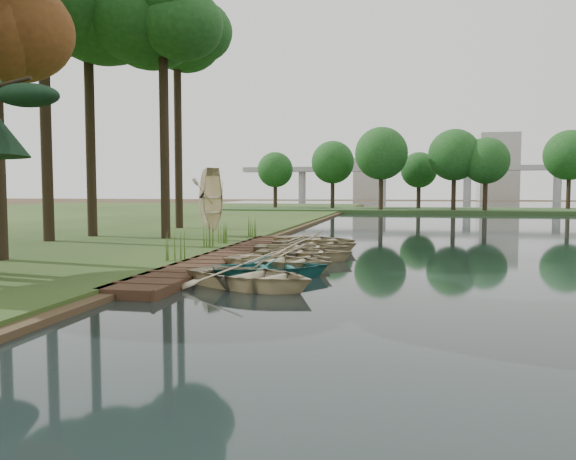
% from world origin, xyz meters
% --- Properties ---
extents(ground, '(300.00, 300.00, 0.00)m').
position_xyz_m(ground, '(0.00, 0.00, 0.00)').
color(ground, '#3D2F1D').
extents(boardwalk, '(1.60, 16.00, 0.30)m').
position_xyz_m(boardwalk, '(-1.60, 0.00, 0.15)').
color(boardwalk, '#342114').
rests_on(boardwalk, ground).
extents(peninsula, '(50.00, 14.00, 0.45)m').
position_xyz_m(peninsula, '(8.00, 50.00, 0.23)').
color(peninsula, '#28441E').
rests_on(peninsula, ground).
extents(far_trees, '(45.60, 5.60, 8.80)m').
position_xyz_m(far_trees, '(4.67, 50.00, 6.43)').
color(far_trees, black).
rests_on(far_trees, peninsula).
extents(bridge, '(95.90, 4.00, 8.60)m').
position_xyz_m(bridge, '(12.31, 120.00, 7.08)').
color(bridge, '#A5A5A0').
rests_on(bridge, ground).
extents(building_a, '(10.00, 8.00, 18.00)m').
position_xyz_m(building_a, '(30.00, 140.00, 9.00)').
color(building_a, '#A5A5A0').
rests_on(building_a, ground).
extents(building_b, '(8.00, 8.00, 12.00)m').
position_xyz_m(building_b, '(-5.00, 145.00, 6.00)').
color(building_b, '#A5A5A0').
rests_on(building_b, ground).
extents(rowboat_0, '(4.52, 3.95, 0.78)m').
position_xyz_m(rowboat_0, '(0.88, -5.75, 0.44)').
color(rowboat_0, beige).
rests_on(rowboat_0, water).
extents(rowboat_1, '(4.15, 3.63, 0.72)m').
position_xyz_m(rowboat_1, '(1.03, -3.98, 0.41)').
color(rowboat_1, teal).
rests_on(rowboat_1, water).
extents(rowboat_2, '(4.17, 3.42, 0.76)m').
position_xyz_m(rowboat_2, '(0.91, -2.49, 0.43)').
color(rowboat_2, beige).
rests_on(rowboat_2, water).
extents(rowboat_3, '(3.68, 3.05, 0.66)m').
position_xyz_m(rowboat_3, '(0.93, -0.97, 0.38)').
color(rowboat_3, beige).
rests_on(rowboat_3, water).
extents(rowboat_4, '(3.62, 2.65, 0.73)m').
position_xyz_m(rowboat_4, '(1.27, 0.16, 0.42)').
color(rowboat_4, beige).
rests_on(rowboat_4, water).
extents(rowboat_5, '(4.09, 3.18, 0.78)m').
position_xyz_m(rowboat_5, '(0.92, 1.73, 0.44)').
color(rowboat_5, beige).
rests_on(rowboat_5, water).
extents(rowboat_6, '(3.97, 3.09, 0.75)m').
position_xyz_m(rowboat_6, '(1.13, 3.72, 0.43)').
color(rowboat_6, beige).
rests_on(rowboat_6, water).
extents(rowboat_7, '(4.72, 4.06, 0.82)m').
position_xyz_m(rowboat_7, '(0.95, 5.04, 0.46)').
color(rowboat_7, beige).
rests_on(rowboat_7, water).
extents(stored_rowboat, '(4.11, 3.50, 0.72)m').
position_xyz_m(stored_rowboat, '(-4.83, 7.57, 0.66)').
color(stored_rowboat, beige).
rests_on(stored_rowboat, bank).
extents(tree_4, '(4.62, 4.62, 12.41)m').
position_xyz_m(tree_4, '(-6.55, 5.68, 10.62)').
color(tree_4, black).
rests_on(tree_4, bank).
extents(tree_6, '(4.64, 4.64, 13.48)m').
position_xyz_m(tree_6, '(-8.84, 12.93, 11.65)').
color(tree_6, black).
rests_on(tree_6, bank).
extents(reeds_0, '(0.60, 0.60, 1.04)m').
position_xyz_m(reeds_0, '(-2.60, -2.54, 0.82)').
color(reeds_0, '#3F661E').
rests_on(reeds_0, bank).
extents(reeds_1, '(0.60, 0.60, 1.00)m').
position_xyz_m(reeds_1, '(-3.05, 2.04, 0.80)').
color(reeds_1, '#3F661E').
rests_on(reeds_1, bank).
extents(reeds_2, '(0.60, 0.60, 0.97)m').
position_xyz_m(reeds_2, '(-2.93, 3.66, 0.78)').
color(reeds_2, '#3F661E').
rests_on(reeds_2, bank).
extents(reeds_3, '(0.60, 0.60, 0.99)m').
position_xyz_m(reeds_3, '(-2.60, 7.19, 0.79)').
color(reeds_3, '#3F661E').
rests_on(reeds_3, bank).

